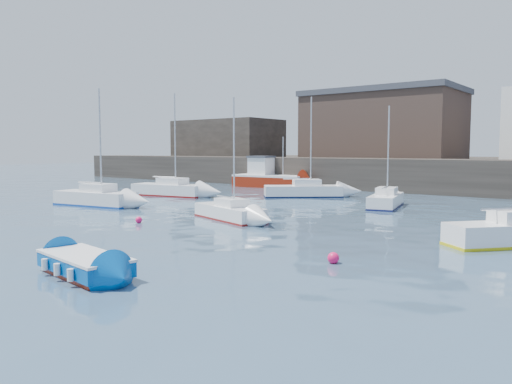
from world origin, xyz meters
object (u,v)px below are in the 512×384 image
Objects in this scene: sailboat_h at (303,191)px; sailboat_c at (510,233)px; sailboat_e at (170,189)px; sailboat_f at (386,200)px; buoy_far at (222,204)px; fishing_boat at (269,177)px; sailboat_a at (96,198)px; buoy_mid at (333,263)px; blue_dinghy at (85,264)px; sailboat_b at (230,212)px; buoy_near at (139,223)px.

sailboat_c is at bearing -35.18° from sailboat_h.
sailboat_e is 17.89m from sailboat_f.
sailboat_e is at bearing 164.51° from buoy_far.
sailboat_e reaches higher than fishing_boat.
sailboat_f is at bearing 35.47° from sailboat_a.
sailboat_h is 23.72m from buoy_mid.
sailboat_a is at bearing 144.41° from blue_dinghy.
buoy_far is at bearing 134.66° from sailboat_b.
sailboat_b is (-4.51, 12.06, 0.05)m from blue_dinghy.
sailboat_a is (-16.21, 11.60, 0.18)m from blue_dinghy.
sailboat_h reaches higher than sailboat_a.
sailboat_a is 1.16× the size of sailboat_c.
sailboat_b is 11.86m from sailboat_f.
sailboat_a is at bearing -144.53° from sailboat_f.
buoy_mid is at bearing -55.42° from sailboat_h.
blue_dinghy is at bearing -62.66° from fishing_boat.
sailboat_b is 7.90m from buoy_far.
fishing_boat reaches higher than blue_dinghy.
fishing_boat is 19.39m from sailboat_f.
sailboat_a is 1.17× the size of sailboat_f.
fishing_boat is at bearing 121.00° from sailboat_b.
fishing_boat is at bearing 140.88° from sailboat_h.
buoy_mid is at bearing 49.94° from blue_dinghy.
sailboat_e is (-13.18, 7.73, 0.12)m from sailboat_b.
sailboat_f reaches higher than blue_dinghy.
sailboat_c is 13.57m from sailboat_f.
sailboat_b is 0.97× the size of sailboat_c.
sailboat_f is (-0.10, 23.08, 0.10)m from blue_dinghy.
sailboat_c is 19.40× the size of buoy_near.
sailboat_b reaches higher than buoy_mid.
blue_dinghy is 23.08m from sailboat_f.
sailboat_e is at bearing 131.79° from blue_dinghy.
sailboat_c is (9.30, 13.30, 0.14)m from blue_dinghy.
sailboat_h is at bearing 124.58° from buoy_mid.
sailboat_a is 19.81× the size of buoy_mid.
sailboat_h is 23.55× the size of buoy_far.
sailboat_c reaches higher than buoy_far.
sailboat_h is 20.17× the size of buoy_mid.
sailboat_c is at bearing 55.04° from blue_dinghy.
fishing_boat is at bearing 91.91° from sailboat_a.
sailboat_f is at bearing 90.26° from blue_dinghy.
blue_dinghy is at bearing -89.74° from sailboat_f.
sailboat_a is 8.32m from sailboat_e.
sailboat_c is at bearing 16.87° from buoy_near.
sailboat_e reaches higher than buoy_near.
blue_dinghy is at bearing -124.96° from sailboat_c.
sailboat_a is 22.09m from buoy_mid.
fishing_boat is 11.15m from sailboat_h.
sailboat_f reaches higher than buoy_far.
fishing_boat is 1.17× the size of sailboat_c.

